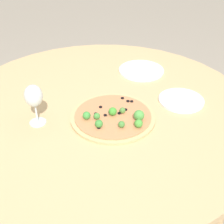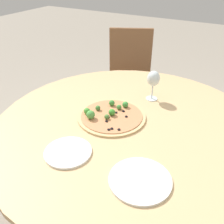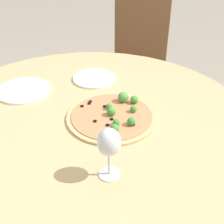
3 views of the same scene
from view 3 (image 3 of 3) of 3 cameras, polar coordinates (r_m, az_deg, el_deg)
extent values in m
cylinder|color=tan|center=(1.19, -4.86, -2.57)|extent=(1.35, 1.35, 0.03)
cylinder|color=tan|center=(1.85, 4.96, -1.97)|extent=(0.05, 0.05, 0.71)
cube|color=brown|center=(2.21, 4.16, 6.28)|extent=(0.55, 0.55, 0.04)
cube|color=brown|center=(2.27, 5.38, 14.31)|extent=(0.33, 0.24, 0.49)
cylinder|color=brown|center=(2.21, -1.25, -0.17)|extent=(0.04, 0.04, 0.39)
cylinder|color=brown|center=(2.16, 7.48, -1.45)|extent=(0.04, 0.04, 0.39)
cylinder|color=brown|center=(2.49, 0.88, 4.09)|extent=(0.04, 0.04, 0.39)
cylinder|color=brown|center=(2.44, 8.65, 3.03)|extent=(0.04, 0.04, 0.39)
cylinder|color=tan|center=(1.20, 0.00, -0.99)|extent=(0.35, 0.35, 0.01)
cylinder|color=tan|center=(1.20, 0.00, -0.71)|extent=(0.31, 0.31, 0.00)
sphere|color=#4B9939|center=(1.27, 4.14, 2.30)|extent=(0.03, 0.03, 0.03)
sphere|color=green|center=(1.19, -0.11, 0.10)|extent=(0.03, 0.03, 0.03)
sphere|color=#46833A|center=(1.22, 3.93, 0.56)|extent=(0.03, 0.03, 0.03)
sphere|color=#408A3A|center=(1.14, 3.55, -1.72)|extent=(0.03, 0.03, 0.03)
sphere|color=#42943F|center=(1.11, 0.49, -3.01)|extent=(0.03, 0.03, 0.03)
sphere|color=#488E3D|center=(1.14, 0.80, -1.90)|extent=(0.03, 0.03, 0.03)
sphere|color=#509A44|center=(1.27, 2.06, 2.77)|extent=(0.04, 0.04, 0.04)
sphere|color=#51853C|center=(1.23, -0.52, 1.03)|extent=(0.02, 0.02, 0.02)
cylinder|color=black|center=(1.27, -4.19, 1.58)|extent=(0.01, 0.01, 0.00)
cylinder|color=black|center=(1.25, -1.36, 1.05)|extent=(0.01, 0.01, 0.00)
cylinder|color=black|center=(1.28, -3.98, 1.95)|extent=(0.01, 0.01, 0.00)
cylinder|color=black|center=(1.26, -5.50, 1.09)|extent=(0.01, 0.01, 0.00)
cylinder|color=black|center=(1.22, -0.35, 0.27)|extent=(0.01, 0.01, 0.00)
cylinder|color=black|center=(1.17, -3.13, -1.66)|extent=(0.01, 0.01, 0.00)
cylinder|color=black|center=(1.15, -0.84, -2.40)|extent=(0.01, 0.01, 0.00)
cylinder|color=black|center=(1.15, 3.88, -2.32)|extent=(0.01, 0.01, 0.00)
cylinder|color=black|center=(1.18, -0.07, -1.31)|extent=(0.01, 0.01, 0.00)
cylinder|color=silver|center=(0.98, -0.38, -11.24)|extent=(0.07, 0.07, 0.00)
cylinder|color=silver|center=(0.95, -0.39, -9.45)|extent=(0.01, 0.01, 0.08)
ellipsoid|color=silver|center=(0.89, -0.41, -5.51)|extent=(0.07, 0.07, 0.09)
cylinder|color=white|center=(1.44, -15.86, 3.83)|extent=(0.23, 0.23, 0.01)
cylinder|color=white|center=(1.48, -3.28, 6.18)|extent=(0.20, 0.20, 0.01)
camera|label=1|loc=(1.33, 56.98, 22.87)|focal=50.00mm
camera|label=2|loc=(1.88, -29.80, 30.58)|focal=40.00mm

